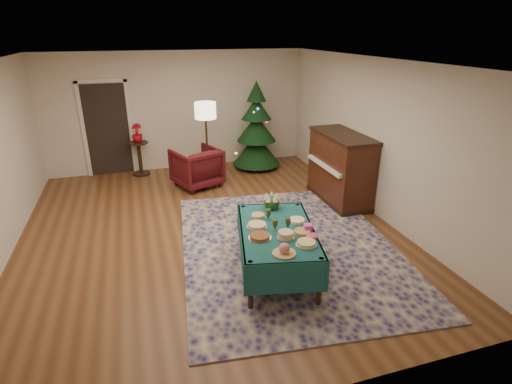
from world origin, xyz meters
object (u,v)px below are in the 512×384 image
object	(u,v)px
gift_box	(308,228)
floor_lamp	(206,116)
side_table	(140,159)
buffet_table	(277,238)
potted_plant	(137,137)
christmas_tree	(256,130)
armchair	(197,165)
piano	(340,169)

from	to	relation	value
gift_box	floor_lamp	distance (m)	3.83
floor_lamp	side_table	world-z (taller)	floor_lamp
gift_box	buffet_table	bearing A→B (deg)	157.06
floor_lamp	potted_plant	xyz separation A→B (m)	(-1.36, 1.17, -0.62)
potted_plant	side_table	bearing A→B (deg)	0.00
christmas_tree	floor_lamp	bearing A→B (deg)	-147.19
buffet_table	gift_box	distance (m)	0.44
buffet_table	christmas_tree	xyz separation A→B (m)	(1.08, 4.40, 0.39)
gift_box	side_table	size ratio (longest dim) A/B	0.14
gift_box	armchair	distance (m)	3.87
buffet_table	side_table	world-z (taller)	side_table
buffet_table	potted_plant	size ratio (longest dim) A/B	4.48
armchair	floor_lamp	bearing A→B (deg)	141.01
floor_lamp	potted_plant	distance (m)	1.89
floor_lamp	potted_plant	size ratio (longest dim) A/B	4.25
christmas_tree	piano	size ratio (longest dim) A/B	1.33
gift_box	side_table	distance (m)	5.26
buffet_table	piano	distance (m)	2.83
buffet_table	piano	size ratio (longest dim) A/B	1.21
armchair	floor_lamp	size ratio (longest dim) A/B	0.51
gift_box	potted_plant	xyz separation A→B (m)	(-1.99, 4.85, 0.18)
armchair	potted_plant	xyz separation A→B (m)	(-1.13, 1.09, 0.43)
buffet_table	floor_lamp	size ratio (longest dim) A/B	1.06
gift_box	piano	distance (m)	2.70
gift_box	christmas_tree	bearing A→B (deg)	81.20
floor_lamp	side_table	xyz separation A→B (m)	(-1.36, 1.17, -1.13)
floor_lamp	piano	size ratio (longest dim) A/B	1.15
gift_box	christmas_tree	size ratio (longest dim) A/B	0.05
floor_lamp	christmas_tree	distance (m)	1.70
gift_box	christmas_tree	xyz separation A→B (m)	(0.71, 4.55, 0.22)
armchair	gift_box	bearing A→B (deg)	81.97
potted_plant	gift_box	bearing A→B (deg)	-67.67
christmas_tree	piano	xyz separation A→B (m)	(0.93, -2.40, -0.27)
armchair	potted_plant	distance (m)	1.63
armchair	christmas_tree	bearing A→B (deg)	-174.21
floor_lamp	christmas_tree	size ratio (longest dim) A/B	0.86
gift_box	piano	xyz separation A→B (m)	(1.64, 2.15, -0.05)
potted_plant	piano	distance (m)	4.53
gift_box	potted_plant	distance (m)	5.25
side_table	piano	bearing A→B (deg)	-36.66
buffet_table	armchair	distance (m)	3.64
armchair	potted_plant	world-z (taller)	potted_plant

